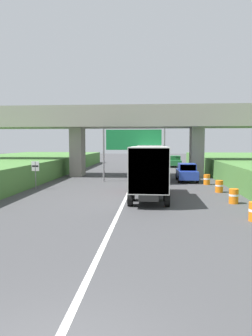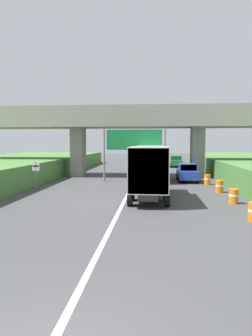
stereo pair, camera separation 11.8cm
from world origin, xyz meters
TOP-DOWN VIEW (x-y plane):
  - lane_centre_stripe at (0.00, 23.34)m, footprint 0.20×86.68m
  - overpass_bridge at (0.00, 29.18)m, footprint 40.00×4.80m
  - overhead_highway_sign at (0.00, 24.60)m, footprint 5.88×0.18m
  - speed_limit_sign at (-7.40, 19.08)m, footprint 0.60×0.08m
  - truck_silver at (1.54, 25.87)m, footprint 2.44×7.30m
  - truck_red at (1.55, 15.63)m, footprint 2.44×7.30m
  - car_green at (5.18, 43.04)m, footprint 1.86×4.10m
  - car_blue at (5.03, 25.24)m, footprint 1.86×4.10m
  - construction_barrel_2 at (6.68, 14.56)m, footprint 0.57×0.57m
  - construction_barrel_3 at (6.71, 18.83)m, footprint 0.57×0.57m
  - construction_barrel_4 at (6.55, 23.09)m, footprint 0.57×0.57m

SIDE VIEW (x-z plane):
  - lane_centre_stripe at x=0.00m, z-range 0.00..0.01m
  - construction_barrel_2 at x=6.68m, z-range 0.01..0.91m
  - construction_barrel_3 at x=6.71m, z-range 0.01..0.91m
  - construction_barrel_4 at x=6.55m, z-range 0.01..0.91m
  - car_green at x=5.18m, z-range 0.00..1.72m
  - car_blue at x=5.03m, z-range 0.00..1.72m
  - speed_limit_sign at x=-7.40m, z-range 0.36..2.59m
  - truck_silver at x=1.54m, z-range 0.21..3.65m
  - truck_red at x=1.55m, z-range 0.21..3.65m
  - overhead_highway_sign at x=0.00m, z-range 1.16..6.16m
  - overpass_bridge at x=0.00m, z-range 1.87..9.38m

